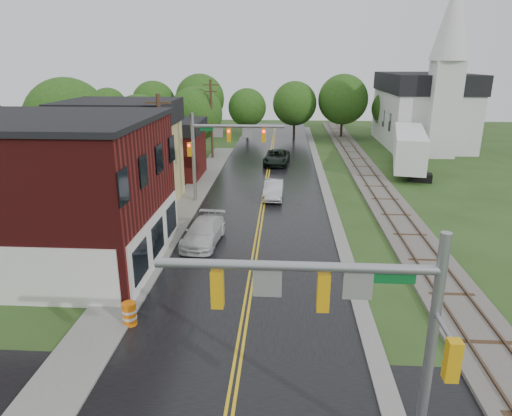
# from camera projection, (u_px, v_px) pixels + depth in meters

# --- Properties ---
(main_road) EXTENTS (10.00, 90.00, 0.02)m
(main_road) POSITION_uv_depth(u_px,v_px,m) (265.00, 192.00, 40.11)
(main_road) COLOR black
(main_road) RESTS_ON ground
(curb_right) EXTENTS (0.80, 70.00, 0.12)m
(curb_right) POSITION_uv_depth(u_px,v_px,m) (322.00, 179.00, 44.52)
(curb_right) COLOR gray
(curb_right) RESTS_ON ground
(sidewalk_left) EXTENTS (2.40, 50.00, 0.12)m
(sidewalk_left) POSITION_uv_depth(u_px,v_px,m) (183.00, 209.00, 35.74)
(sidewalk_left) COLOR gray
(sidewalk_left) RESTS_ON ground
(brick_building) EXTENTS (14.30, 10.30, 8.30)m
(brick_building) POSITION_uv_depth(u_px,v_px,m) (29.00, 192.00, 25.34)
(brick_building) COLOR #4E1110
(brick_building) RESTS_ON ground
(yellow_house) EXTENTS (8.00, 7.00, 6.40)m
(yellow_house) POSITION_uv_depth(u_px,v_px,m) (124.00, 165.00, 35.98)
(yellow_house) COLOR tan
(yellow_house) RESTS_ON ground
(darkred_building) EXTENTS (7.00, 6.00, 4.40)m
(darkred_building) POSITION_uv_depth(u_px,v_px,m) (166.00, 155.00, 44.76)
(darkred_building) COLOR #3F0F0C
(darkred_building) RESTS_ON ground
(church) EXTENTS (10.40, 18.40, 20.00)m
(church) POSITION_uv_depth(u_px,v_px,m) (426.00, 102.00, 59.60)
(church) COLOR silver
(church) RESTS_ON ground
(railroad) EXTENTS (3.20, 80.00, 0.30)m
(railroad) POSITION_uv_depth(u_px,v_px,m) (370.00, 179.00, 44.21)
(railroad) COLOR #59544C
(railroad) RESTS_ON ground
(traffic_signal_near) EXTENTS (7.34, 0.30, 7.20)m
(traffic_signal_near) POSITION_uv_depth(u_px,v_px,m) (352.00, 311.00, 11.79)
(traffic_signal_near) COLOR gray
(traffic_signal_near) RESTS_ON ground
(traffic_signal_far) EXTENTS (7.34, 0.43, 7.20)m
(traffic_signal_far) POSITION_uv_depth(u_px,v_px,m) (220.00, 142.00, 35.92)
(traffic_signal_far) COLOR gray
(traffic_signal_far) RESTS_ON ground
(utility_pole_b) EXTENTS (1.80, 0.28, 9.00)m
(utility_pole_b) POSITION_uv_depth(u_px,v_px,m) (162.00, 157.00, 31.46)
(utility_pole_b) COLOR #382616
(utility_pole_b) RESTS_ON ground
(utility_pole_c) EXTENTS (1.80, 0.28, 9.00)m
(utility_pole_c) POSITION_uv_depth(u_px,v_px,m) (211.00, 118.00, 52.32)
(utility_pole_c) COLOR #382616
(utility_pole_c) RESTS_ON ground
(tree_left_b) EXTENTS (7.60, 7.60, 9.69)m
(tree_left_b) POSITION_uv_depth(u_px,v_px,m) (69.00, 122.00, 41.20)
(tree_left_b) COLOR black
(tree_left_b) RESTS_ON ground
(tree_left_c) EXTENTS (6.00, 6.00, 7.65)m
(tree_left_c) POSITION_uv_depth(u_px,v_px,m) (141.00, 124.00, 48.92)
(tree_left_c) COLOR black
(tree_left_c) RESTS_ON ground
(tree_left_e) EXTENTS (6.40, 6.40, 8.16)m
(tree_left_e) POSITION_uv_depth(u_px,v_px,m) (197.00, 115.00, 54.22)
(tree_left_e) COLOR black
(tree_left_e) RESTS_ON ground
(suv_dark) EXTENTS (3.08, 5.88, 1.58)m
(suv_dark) POSITION_uv_depth(u_px,v_px,m) (277.00, 158.00, 50.46)
(suv_dark) COLOR black
(suv_dark) RESTS_ON ground
(sedan_silver) EXTENTS (1.66, 4.49, 1.47)m
(sedan_silver) POSITION_uv_depth(u_px,v_px,m) (274.00, 190.00, 38.26)
(sedan_silver) COLOR #BBBBC0
(sedan_silver) RESTS_ON ground
(pickup_white) EXTENTS (2.51, 5.25, 1.48)m
(pickup_white) POSITION_uv_depth(u_px,v_px,m) (204.00, 232.00, 28.86)
(pickup_white) COLOR silver
(pickup_white) RESTS_ON ground
(semi_trailer) EXTENTS (5.57, 13.58, 4.12)m
(semi_trailer) POSITION_uv_depth(u_px,v_px,m) (409.00, 147.00, 47.60)
(semi_trailer) COLOR black
(semi_trailer) RESTS_ON ground
(construction_barrel) EXTENTS (0.75, 0.75, 1.07)m
(construction_barrel) POSITION_uv_depth(u_px,v_px,m) (130.00, 314.00, 20.00)
(construction_barrel) COLOR orange
(construction_barrel) RESTS_ON ground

